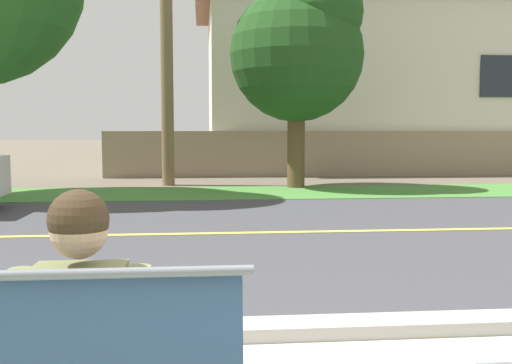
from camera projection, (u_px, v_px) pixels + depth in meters
ground_plane at (243, 217)px, 9.78m from camera, size 140.00×140.00×0.00m
curb_edge at (299, 329)px, 4.17m from camera, size 44.00×0.30×0.11m
street_asphalt at (251, 233)px, 8.29m from camera, size 52.00×8.00×0.01m
road_centre_line at (251, 233)px, 8.29m from camera, size 48.00×0.14×0.01m
far_verge_grass at (232, 193)px, 13.50m from camera, size 48.00×2.80×0.02m
seated_person_olive at (87, 334)px, 2.29m from camera, size 0.52×0.68×1.25m
shade_tree_left at (301, 45)px, 14.33m from camera, size 3.27×3.27×5.40m
garden_wall at (317, 154)px, 18.17m from camera, size 13.00×0.36×1.40m
house_across_street at (380, 82)px, 21.39m from camera, size 13.31×6.91×6.25m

